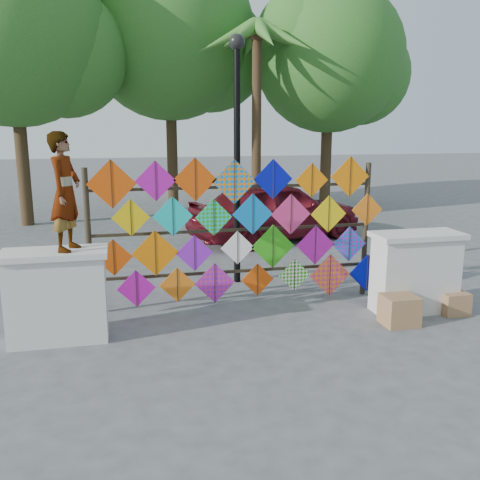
# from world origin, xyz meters

# --- Properties ---
(ground) EXTENTS (80.00, 80.00, 0.00)m
(ground) POSITION_xyz_m (0.00, 0.00, 0.00)
(ground) COLOR slate
(ground) RESTS_ON ground
(parapet_left) EXTENTS (1.40, 0.65, 1.28)m
(parapet_left) POSITION_xyz_m (-2.70, -0.20, 0.65)
(parapet_left) COLOR silver
(parapet_left) RESTS_ON ground
(parapet_right) EXTENTS (1.40, 0.65, 1.28)m
(parapet_right) POSITION_xyz_m (2.70, -0.20, 0.65)
(parapet_right) COLOR silver
(parapet_right) RESTS_ON ground
(kite_rack) EXTENTS (4.96, 0.24, 2.43)m
(kite_rack) POSITION_xyz_m (0.08, 0.73, 1.24)
(kite_rack) COLOR #2D2519
(kite_rack) RESTS_ON ground
(tree_west) EXTENTS (5.85, 5.20, 8.01)m
(tree_west) POSITION_xyz_m (-4.40, 9.03, 5.38)
(tree_west) COLOR #47321E
(tree_west) RESTS_ON ground
(tree_mid) EXTENTS (6.30, 5.60, 8.61)m
(tree_mid) POSITION_xyz_m (0.11, 11.03, 5.77)
(tree_mid) COLOR #47321E
(tree_mid) RESTS_ON ground
(tree_east) EXTENTS (5.40, 4.80, 7.42)m
(tree_east) POSITION_xyz_m (5.09, 9.53, 4.99)
(tree_east) COLOR #47321E
(tree_east) RESTS_ON ground
(palm_tree) EXTENTS (3.62, 3.62, 5.83)m
(palm_tree) POSITION_xyz_m (2.20, 8.00, 4.95)
(palm_tree) COLOR #47321E
(palm_tree) RESTS_ON ground
(vendor_woman) EXTENTS (0.54, 0.66, 1.57)m
(vendor_woman) POSITION_xyz_m (-2.50, -0.20, 2.07)
(vendor_woman) COLOR #99999E
(vendor_woman) RESTS_ON parapet_left
(sedan) EXTENTS (4.85, 3.09, 1.54)m
(sedan) POSITION_xyz_m (2.08, 5.46, 0.77)
(sedan) COLOR maroon
(sedan) RESTS_ON ground
(lamppost) EXTENTS (0.28, 0.28, 4.46)m
(lamppost) POSITION_xyz_m (0.30, 2.00, 2.69)
(lamppost) COLOR black
(lamppost) RESTS_ON ground
(cardboard_box_near) EXTENTS (0.50, 0.45, 0.45)m
(cardboard_box_near) POSITION_xyz_m (2.19, -0.68, 0.22)
(cardboard_box_near) COLOR #926946
(cardboard_box_near) RESTS_ON ground
(cardboard_box_far) EXTENTS (0.42, 0.39, 0.36)m
(cardboard_box_far) POSITION_xyz_m (3.24, -0.45, 0.18)
(cardboard_box_far) COLOR #926946
(cardboard_box_far) RESTS_ON ground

